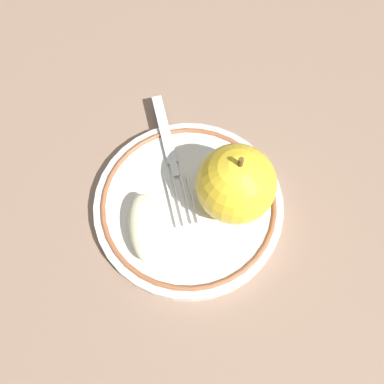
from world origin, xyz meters
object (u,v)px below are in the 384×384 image
plate (192,203)px  apple_red_whole (236,184)px  apple_slice_front (145,227)px  fork (170,153)px

plate → apple_red_whole: (-0.03, -0.04, 0.05)m
plate → apple_red_whole: apple_red_whole is taller
plate → apple_red_whole: size_ratio=2.26×
apple_slice_front → fork: 0.10m
apple_red_whole → fork: bearing=13.0°
plate → apple_slice_front: 0.07m
apple_red_whole → apple_slice_front: 0.11m
apple_slice_front → fork: size_ratio=0.46×
apple_red_whole → apple_slice_front: bearing=74.5°
apple_slice_front → plate: bearing=-61.9°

